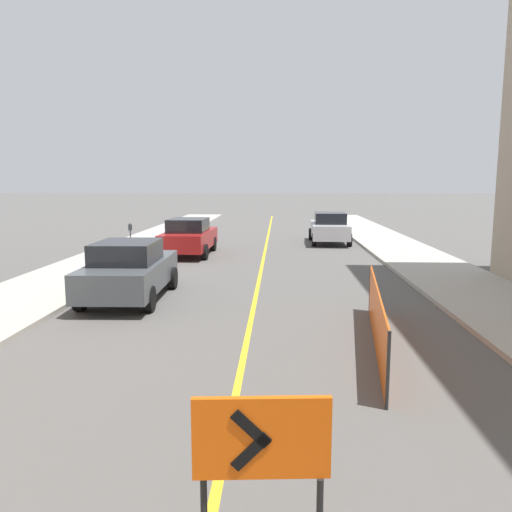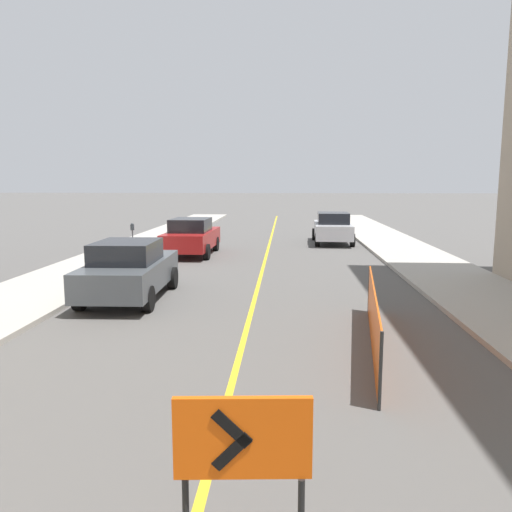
# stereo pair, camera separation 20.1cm
# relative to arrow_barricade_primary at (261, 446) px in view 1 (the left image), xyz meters

# --- Properties ---
(lane_stripe) EXTENTS (0.12, 56.94, 0.01)m
(lane_stripe) POSITION_rel_arrow_barricade_primary_xyz_m (-0.50, 13.95, -1.06)
(lane_stripe) COLOR gold
(lane_stripe) RESTS_ON ground_plane
(sidewalk_left) EXTENTS (3.11, 56.94, 0.12)m
(sidewalk_left) POSITION_rel_arrow_barricade_primary_xyz_m (-6.71, 13.95, -1.00)
(sidewalk_left) COLOR #ADA89E
(sidewalk_left) RESTS_ON ground_plane
(sidewalk_right) EXTENTS (3.11, 56.94, 0.12)m
(sidewalk_right) POSITION_rel_arrow_barricade_primary_xyz_m (5.71, 13.95, -1.00)
(sidewalk_right) COLOR #ADA89E
(sidewalk_right) RESTS_ON ground_plane
(arrow_barricade_primary) EXTENTS (1.10, 0.14, 1.48)m
(arrow_barricade_primary) POSITION_rel_arrow_barricade_primary_xyz_m (0.00, 0.00, 0.00)
(arrow_barricade_primary) COLOR #EF560C
(arrow_barricade_primary) RESTS_ON ground_plane
(safety_mesh_fence) EXTENTS (0.77, 5.42, 1.13)m
(safety_mesh_fence) POSITION_rel_arrow_barricade_primary_xyz_m (2.00, 5.63, -0.50)
(safety_mesh_fence) COLOR #EF560C
(safety_mesh_fence) RESTS_ON ground_plane
(parked_car_curb_near) EXTENTS (1.95, 4.35, 1.59)m
(parked_car_curb_near) POSITION_rel_arrow_barricade_primary_xyz_m (-3.87, 9.29, -0.27)
(parked_car_curb_near) COLOR #474C51
(parked_car_curb_near) RESTS_ON ground_plane
(parked_car_curb_mid) EXTENTS (1.95, 4.35, 1.59)m
(parked_car_curb_mid) POSITION_rel_arrow_barricade_primary_xyz_m (-3.73, 17.49, -0.27)
(parked_car_curb_mid) COLOR maroon
(parked_car_curb_mid) RESTS_ON ground_plane
(parked_car_curb_far) EXTENTS (1.95, 4.36, 1.59)m
(parked_car_curb_far) POSITION_rel_arrow_barricade_primary_xyz_m (2.73, 21.97, -0.27)
(parked_car_curb_far) COLOR #B7B7BC
(parked_car_curb_far) RESTS_ON ground_plane
(parking_meter_far_curb) EXTENTS (0.12, 0.11, 1.46)m
(parking_meter_far_curb) POSITION_rel_arrow_barricade_primary_xyz_m (-5.51, 14.92, 0.08)
(parking_meter_far_curb) COLOR #4C4C51
(parking_meter_far_curb) RESTS_ON sidewalk_left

